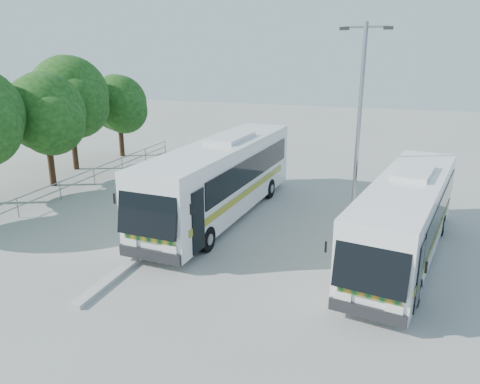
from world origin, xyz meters
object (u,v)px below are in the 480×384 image
(tree_far_d, at_px, (70,96))
(tree_far_e, at_px, (119,103))
(coach_main, at_px, (221,177))
(coach_adjacent, at_px, (406,216))
(tree_far_c, at_px, (46,112))
(lamppost, at_px, (359,118))

(tree_far_d, height_order, tree_far_e, tree_far_d)
(tree_far_d, distance_m, coach_main, 13.76)
(coach_main, distance_m, coach_adjacent, 8.49)
(coach_adjacent, bearing_deg, tree_far_c, 178.66)
(coach_adjacent, relative_size, lamppost, 1.29)
(tree_far_c, relative_size, coach_main, 0.51)
(coach_main, relative_size, coach_adjacent, 1.13)
(tree_far_d, bearing_deg, coach_main, -23.82)
(coach_main, bearing_deg, coach_adjacent, -11.00)
(tree_far_d, xyz_separation_m, coach_main, (12.31, -5.43, -2.89))
(tree_far_d, bearing_deg, lamppost, -13.56)
(tree_far_e, bearing_deg, coach_main, -40.52)
(tree_far_c, bearing_deg, tree_far_e, 93.54)
(tree_far_e, relative_size, coach_adjacent, 0.52)
(coach_main, distance_m, lamppost, 6.75)
(tree_far_d, relative_size, tree_far_e, 1.24)
(tree_far_c, distance_m, tree_far_d, 3.93)
(lamppost, bearing_deg, coach_adjacent, -53.89)
(tree_far_d, bearing_deg, tree_far_c, -72.17)
(lamppost, bearing_deg, tree_far_d, 168.18)
(tree_far_e, bearing_deg, tree_far_c, -86.46)
(tree_far_c, relative_size, lamppost, 0.74)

